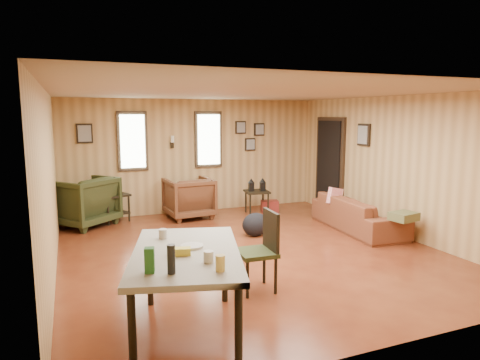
# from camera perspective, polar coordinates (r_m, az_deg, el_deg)

# --- Properties ---
(room) EXTENTS (5.54, 6.04, 2.44)m
(room) POSITION_cam_1_polar(r_m,az_deg,el_deg) (6.72, 1.74, 1.24)
(room) COLOR brown
(room) RESTS_ON ground
(sofa) EXTENTS (0.75, 2.09, 0.80)m
(sofa) POSITION_cam_1_polar(r_m,az_deg,el_deg) (8.05, 15.46, -3.64)
(sofa) COLOR brown
(sofa) RESTS_ON ground
(recliner_brown) EXTENTS (0.94, 0.89, 0.91)m
(recliner_brown) POSITION_cam_1_polar(r_m,az_deg,el_deg) (8.71, -6.84, -2.10)
(recliner_brown) COLOR #552F19
(recliner_brown) RESTS_ON ground
(recliner_green) EXTENTS (1.36, 1.36, 1.03)m
(recliner_green) POSITION_cam_1_polar(r_m,az_deg,el_deg) (8.53, -20.19, -2.41)
(recliner_green) COLOR #2B3016
(recliner_green) RESTS_ON ground
(end_table) EXTENTS (0.67, 0.65, 0.67)m
(end_table) POSITION_cam_1_polar(r_m,az_deg,el_deg) (8.71, -16.50, -2.93)
(end_table) COLOR black
(end_table) RESTS_ON ground
(side_table) EXTENTS (0.55, 0.55, 0.76)m
(side_table) POSITION_cam_1_polar(r_m,az_deg,el_deg) (8.98, 2.26, -1.29)
(side_table) COLOR black
(side_table) RESTS_ON ground
(cooler) EXTENTS (0.41, 0.34, 0.25)m
(cooler) POSITION_cam_1_polar(r_m,az_deg,el_deg) (9.23, 3.97, -3.52)
(cooler) COLOR maroon
(cooler) RESTS_ON ground
(backpack) EXTENTS (0.54, 0.46, 0.41)m
(backpack) POSITION_cam_1_polar(r_m,az_deg,el_deg) (7.42, 2.06, -5.95)
(backpack) COLOR black
(backpack) RESTS_ON ground
(sofa_pillows) EXTENTS (0.69, 1.75, 0.36)m
(sofa_pillows) POSITION_cam_1_polar(r_m,az_deg,el_deg) (7.68, 16.85, -3.51)
(sofa_pillows) COLOR brown
(sofa_pillows) RESTS_ON sofa
(dining_table) EXTENTS (1.37, 1.83, 1.07)m
(dining_table) POSITION_cam_1_polar(r_m,az_deg,el_deg) (4.05, -7.21, -10.41)
(dining_table) COLOR gray
(dining_table) RESTS_ON ground
(dining_chair) EXTENTS (0.45, 0.45, 0.96)m
(dining_chair) POSITION_cam_1_polar(r_m,az_deg,el_deg) (5.12, 2.97, -8.81)
(dining_chair) COLOR #2B3016
(dining_chair) RESTS_ON ground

